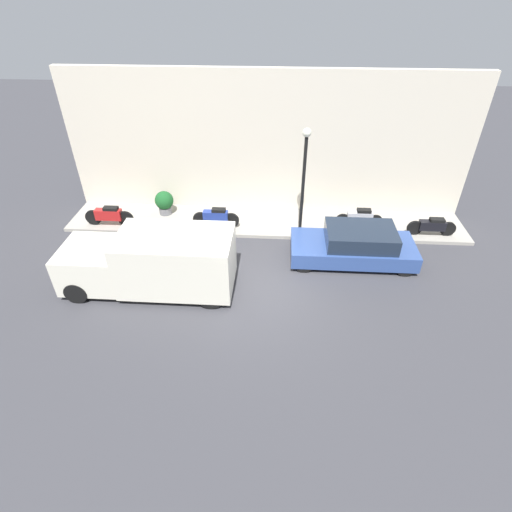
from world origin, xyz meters
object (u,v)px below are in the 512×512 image
scooter_silver (360,218)px  potted_plant (164,202)px  motorcycle_red (109,215)px  motorcycle_black (432,226)px  streetlamp (304,169)px  motorcycle_blue (216,217)px  delivery_van (151,262)px  parked_car (355,245)px

scooter_silver → potted_plant: bearing=85.8°
motorcycle_red → motorcycle_black: 12.56m
streetlamp → potted_plant: streetlamp is taller
motorcycle_red → motorcycle_blue: (0.15, -4.24, -0.01)m
delivery_van → potted_plant: 4.68m
parked_car → streetlamp: 3.21m
motorcycle_black → motorcycle_blue: bearing=89.4°
parked_car → streetlamp: (1.51, 1.86, 2.14)m
parked_car → motorcycle_blue: bearing=71.3°
scooter_silver → motorcycle_black: 2.71m
delivery_van → motorcycle_blue: 4.00m
scooter_silver → motorcycle_black: scooter_silver is taller
scooter_silver → potted_plant: (0.59, 7.92, 0.12)m
streetlamp → potted_plant: bearing=78.4°
delivery_van → potted_plant: (4.60, 0.79, -0.34)m
scooter_silver → motorcycle_blue: size_ratio=1.00×
delivery_van → streetlamp: 6.15m
delivery_van → motorcycle_blue: bearing=-22.0°
parked_car → streetlamp: streetlamp is taller
motorcycle_black → streetlamp: (-0.14, 5.02, 2.22)m
motorcycle_red → motorcycle_blue: size_ratio=1.06×
parked_car → streetlamp: size_ratio=1.06×
parked_car → motorcycle_red: 9.53m
parked_car → motorcycle_red: bearing=80.4°
scooter_silver → motorcycle_blue: bearing=93.3°
motorcycle_blue → motorcycle_black: (-0.09, -8.32, -0.04)m
parked_car → scooter_silver: parked_car is taller
streetlamp → scooter_silver: bearing=-76.6°
delivery_van → motorcycle_black: size_ratio=2.95×
motorcycle_blue → parked_car: bearing=-108.7°
delivery_van → streetlamp: streetlamp is taller
motorcycle_red → motorcycle_blue: 4.24m
motorcycle_blue → scooter_silver: bearing=-86.7°
delivery_van → motorcycle_black: (3.59, -9.80, -0.48)m
scooter_silver → potted_plant: potted_plant is taller
parked_car → motorcycle_blue: 5.44m
motorcycle_red → streetlamp: (-0.08, -7.54, 2.17)m
potted_plant → scooter_silver: bearing=-94.2°
delivery_van → potted_plant: bearing=9.8°
potted_plant → streetlamp: bearing=-101.6°
delivery_van → motorcycle_black: bearing=-69.9°
delivery_van → potted_plant: size_ratio=5.42×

